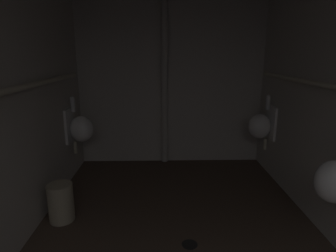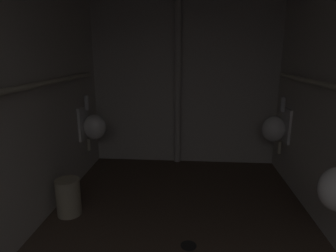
% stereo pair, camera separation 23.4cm
% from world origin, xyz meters
% --- Properties ---
extents(wall_back, '(2.81, 0.06, 2.43)m').
position_xyz_m(wall_back, '(0.00, 4.56, 1.22)').
color(wall_back, beige).
rests_on(wall_back, ground).
extents(urinal_left_mid, '(0.32, 0.30, 0.76)m').
position_xyz_m(urinal_left_mid, '(-1.20, 3.94, 0.68)').
color(urinal_left_mid, white).
extents(urinal_right_far, '(0.32, 0.30, 0.76)m').
position_xyz_m(urinal_right_far, '(1.20, 4.03, 0.68)').
color(urinal_right_far, white).
extents(standpipe_back_wall, '(0.09, 0.09, 2.38)m').
position_xyz_m(standpipe_back_wall, '(-0.10, 4.45, 1.22)').
color(standpipe_back_wall, beige).
rests_on(standpipe_back_wall, ground).
extents(floor_drain, '(0.14, 0.14, 0.01)m').
position_xyz_m(floor_drain, '(0.10, 2.50, 0.00)').
color(floor_drain, black).
rests_on(floor_drain, ground).
extents(waste_bin, '(0.25, 0.25, 0.38)m').
position_xyz_m(waste_bin, '(-1.14, 2.92, 0.19)').
color(waste_bin, '#9E937A').
rests_on(waste_bin, ground).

